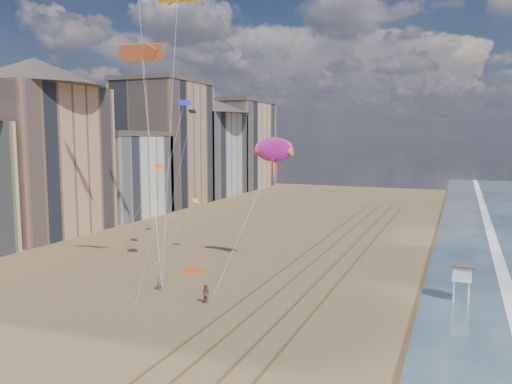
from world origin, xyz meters
TOP-DOWN VIEW (x-y plane):
  - ground at (0.00, 0.00)m, footprint 260.00×260.00m
  - wet_sand at (19.00, 40.00)m, footprint 260.00×260.00m
  - foam at (23.20, 40.00)m, footprint 260.00×260.00m
  - tracks at (2.55, 30.00)m, footprint 7.68×120.00m
  - buildings at (-45.73, 65.59)m, footprint 34.72×131.35m
  - lifeguard_stand at (18.67, 23.58)m, footprint 2.02×2.02m
  - grounded_kite at (-10.68, 22.87)m, footprint 2.49×2.07m
  - show_kite at (-2.44, 27.89)m, footprint 4.67×6.24m
  - kite_flyer_a at (-10.49, 15.34)m, footprint 0.65×0.60m
  - kite_flyer_b at (-4.00, 13.41)m, footprint 1.04×0.88m
  - small_kites at (-14.41, 26.60)m, footprint 12.04×16.71m

SIDE VIEW (x-z plane):
  - ground at x=0.00m, z-range 0.00..0.00m
  - wet_sand at x=19.00m, z-range 0.00..0.00m
  - foam at x=23.20m, z-range 0.00..0.00m
  - tracks at x=2.55m, z-range 0.00..0.01m
  - grounded_kite at x=-10.68m, z-range 0.00..0.24m
  - kite_flyer_a at x=-10.49m, z-range 0.00..1.48m
  - kite_flyer_b at x=-4.00m, z-range 0.00..1.88m
  - lifeguard_stand at x=18.67m, z-range 0.99..4.65m
  - buildings at x=-45.73m, z-range -0.95..28.05m
  - show_kite at x=-2.44m, z-range 5.39..23.39m
  - small_kites at x=-14.41m, z-range 9.71..22.67m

